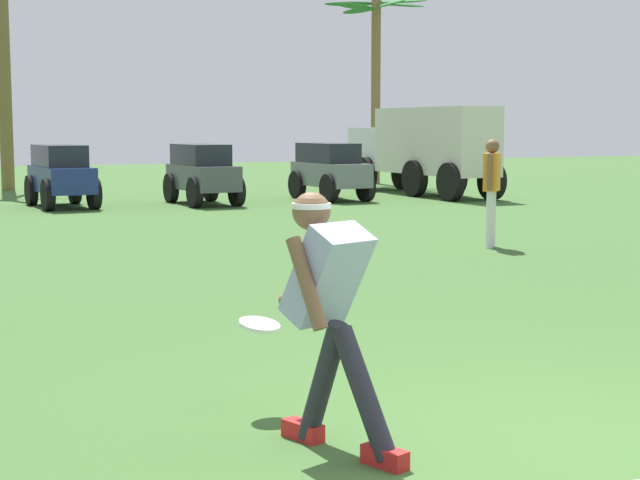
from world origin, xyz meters
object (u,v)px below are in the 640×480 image
object	(u,v)px
parked_car_slot_e	(330,169)
palm_tree_right_of_centre	(376,62)
box_truck	(423,146)
frisbee_in_flight	(259,325)
parked_car_slot_d	(202,172)
parked_car_slot_c	(61,174)
frisbee_thrower	(329,306)
teammate_midfield	(492,183)
palm_tree_left_of_centre	(3,36)

from	to	relation	value
parked_car_slot_e	palm_tree_right_of_centre	xyz separation A→B (m)	(4.08, 5.22, 2.93)
parked_car_slot_e	box_truck	bearing A→B (deg)	10.86
frisbee_in_flight	parked_car_slot_d	distance (m)	16.17
parked_car_slot_e	palm_tree_right_of_centre	size ratio (longest dim) A/B	0.43
frisbee_in_flight	box_truck	bearing A→B (deg)	55.64
frisbee_in_flight	parked_car_slot_c	world-z (taller)	parked_car_slot_c
parked_car_slot_d	box_truck	bearing A→B (deg)	5.12
parked_car_slot_c	parked_car_slot_e	xyz separation A→B (m)	(6.18, -0.58, 0.00)
frisbee_thrower	parked_car_slot_e	xyz separation A→B (m)	(7.93, 16.24, -0.07)
teammate_midfield	parked_car_slot_d	xyz separation A→B (m)	(-1.25, 9.28, -0.22)
frisbee_thrower	box_truck	distance (m)	20.01
teammate_midfield	palm_tree_left_of_centre	world-z (taller)	palm_tree_left_of_centre
palm_tree_left_of_centre	frisbee_in_flight	bearing A→B (deg)	-94.05
frisbee_thrower	palm_tree_left_of_centre	xyz separation A→B (m)	(1.51, 23.10, 3.35)
teammate_midfield	frisbee_in_flight	bearing A→B (deg)	-134.66
frisbee_in_flight	teammate_midfield	size ratio (longest dim) A/B	0.22
parked_car_slot_d	palm_tree_left_of_centre	size ratio (longest dim) A/B	0.33
parked_car_slot_d	parked_car_slot_e	world-z (taller)	same
parked_car_slot_c	parked_car_slot_e	bearing A→B (deg)	-5.32
parked_car_slot_d	parked_car_slot_e	bearing A→B (deg)	-0.25
teammate_midfield	palm_tree_right_of_centre	size ratio (longest dim) A/B	0.28
teammate_midfield	palm_tree_left_of_centre	xyz separation A→B (m)	(-4.50, 16.12, 3.21)
parked_car_slot_d	frisbee_in_flight	bearing A→B (deg)	-107.39
parked_car_slot_c	palm_tree_left_of_centre	size ratio (longest dim) A/B	0.33
teammate_midfield	parked_car_slot_c	bearing A→B (deg)	113.38
box_truck	palm_tree_left_of_centre	bearing A→B (deg)	146.01
palm_tree_right_of_centre	teammate_midfield	bearing A→B (deg)	-112.55
palm_tree_right_of_centre	box_truck	bearing A→B (deg)	-104.06
frisbee_in_flight	palm_tree_right_of_centre	world-z (taller)	palm_tree_right_of_centre
frisbee_thrower	teammate_midfield	world-z (taller)	teammate_midfield
parked_car_slot_d	palm_tree_right_of_centre	world-z (taller)	palm_tree_right_of_centre
frisbee_thrower	teammate_midfield	bearing A→B (deg)	49.28
frisbee_thrower	parked_car_slot_c	bearing A→B (deg)	84.04
teammate_midfield	box_truck	distance (m)	10.96
teammate_midfield	palm_tree_right_of_centre	xyz separation A→B (m)	(6.01, 14.48, 2.71)
teammate_midfield	frisbee_thrower	bearing A→B (deg)	-130.72
parked_car_slot_c	box_truck	world-z (taller)	box_truck
frisbee_in_flight	palm_tree_right_of_centre	bearing A→B (deg)	59.63
parked_car_slot_c	parked_car_slot_e	size ratio (longest dim) A/B	1.00
parked_car_slot_c	frisbee_in_flight	bearing A→B (deg)	-96.51
parked_car_slot_d	palm_tree_left_of_centre	xyz separation A→B (m)	(-3.25, 6.85, 3.42)
frisbee_in_flight	box_truck	distance (m)	19.36
parked_car_slot_e	palm_tree_left_of_centre	size ratio (longest dim) A/B	0.33
frisbee_thrower	teammate_midfield	size ratio (longest dim) A/B	0.90
parked_car_slot_c	box_truck	distance (m)	9.11
frisbee_in_flight	parked_car_slot_e	distance (m)	17.37
teammate_midfield	parked_car_slot_e	bearing A→B (deg)	78.25
frisbee_thrower	parked_car_slot_d	world-z (taller)	frisbee_thrower
box_truck	palm_tree_left_of_centre	distance (m)	11.64
frisbee_thrower	parked_car_slot_e	bearing A→B (deg)	63.97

